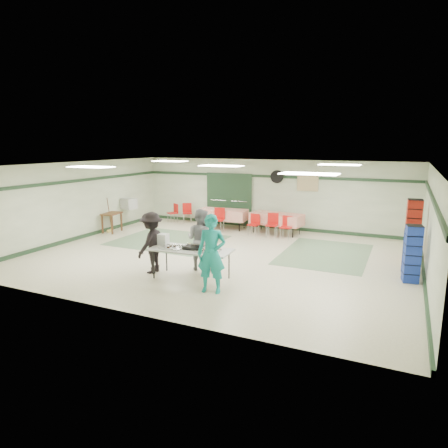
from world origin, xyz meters
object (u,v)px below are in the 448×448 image
at_px(dining_table_a, 277,219).
at_px(broom, 110,214).
at_px(dining_table_b, 223,214).
at_px(chair_c, 287,225).
at_px(volunteer_grey, 200,240).
at_px(volunteer_teal, 212,254).
at_px(crate_stack_blue_b, 412,254).
at_px(chair_loose_a, 187,211).
at_px(office_printer, 129,204).
at_px(chair_a, 272,222).
at_px(chair_loose_b, 174,211).
at_px(volunteer_dark, 152,243).
at_px(chair_d, 219,217).
at_px(printer_table, 112,216).
at_px(crate_stack_blue_a, 412,250).
at_px(crate_stack_red, 413,230).
at_px(serving_table, 191,250).
at_px(chair_b, 254,222).

height_order(dining_table_a, broom, broom).
relative_size(dining_table_b, chair_c, 2.43).
relative_size(volunteer_grey, dining_table_b, 0.85).
distance_m(volunteer_teal, crate_stack_blue_b, 4.86).
bearing_deg(chair_loose_a, crate_stack_blue_b, -58.74).
relative_size(chair_loose_a, office_printer, 1.57).
bearing_deg(chair_a, chair_loose_b, 164.72).
xyz_separation_m(volunteer_grey, chair_loose_a, (-3.57, 5.50, -0.32)).
distance_m(volunteer_dark, chair_loose_b, 6.78).
height_order(chair_d, printer_table, chair_d).
distance_m(chair_loose_a, printer_table, 3.29).
height_order(volunteer_teal, printer_table, volunteer_teal).
bearing_deg(chair_d, chair_c, -5.98).
relative_size(dining_table_a, crate_stack_blue_a, 1.72).
distance_m(volunteer_teal, crate_stack_red, 6.14).
distance_m(volunteer_teal, chair_loose_a, 8.24).
relative_size(chair_d, broom, 0.69).
bearing_deg(office_printer, volunteer_teal, -26.41).
distance_m(chair_a, office_printer, 5.82).
relative_size(chair_a, office_printer, 1.64).
bearing_deg(crate_stack_red, chair_loose_a, 165.31).
bearing_deg(volunteer_dark, dining_table_b, -174.04).
distance_m(volunteer_teal, office_printer, 8.01).
bearing_deg(printer_table, broom, -174.87).
bearing_deg(crate_stack_red, chair_c, 162.91).
bearing_deg(crate_stack_blue_a, printer_table, 177.03).
distance_m(chair_loose_a, crate_stack_blue_b, 9.64).
xyz_separation_m(volunteer_grey, printer_table, (-5.21, 2.65, -0.20)).
distance_m(crate_stack_red, printer_table, 10.32).
relative_size(serving_table, chair_loose_a, 2.53).
distance_m(serving_table, crate_stack_red, 6.35).
distance_m(printer_table, broom, 0.10).
bearing_deg(printer_table, dining_table_b, 26.42).
bearing_deg(broom, chair_a, 9.21).
xyz_separation_m(volunteer_teal, volunteer_dark, (-2.03, 0.61, -0.10)).
bearing_deg(crate_stack_blue_b, chair_d, 154.39).
xyz_separation_m(chair_c, broom, (-6.37, -1.83, 0.19)).
height_order(chair_c, chair_loose_b, chair_c).
bearing_deg(chair_b, crate_stack_blue_b, -27.54).
bearing_deg(chair_c, broom, -162.24).
height_order(volunteer_teal, chair_loose_a, volunteer_teal).
height_order(chair_loose_b, crate_stack_blue_b, crate_stack_blue_b).
bearing_deg(volunteer_grey, volunteer_teal, 129.87).
distance_m(crate_stack_blue_b, printer_table, 10.39).
height_order(chair_d, chair_loose_a, chair_d).
height_order(chair_loose_a, broom, broom).
distance_m(volunteer_dark, crate_stack_blue_a, 6.76).
height_order(volunteer_teal, chair_d, volunteer_teal).
bearing_deg(volunteer_dark, dining_table_a, 164.51).
height_order(chair_a, crate_stack_blue_b, crate_stack_blue_b).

